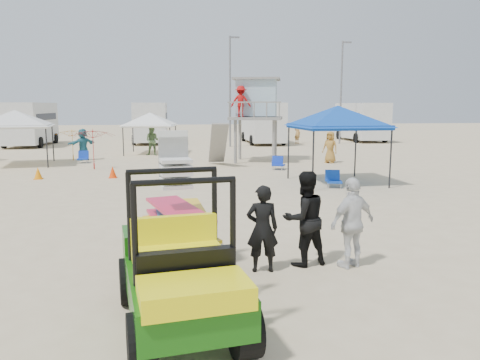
{
  "coord_description": "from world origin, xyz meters",
  "views": [
    {
      "loc": [
        -0.93,
        -7.61,
        3.0
      ],
      "look_at": [
        0.5,
        3.0,
        1.3
      ],
      "focal_mm": 35.0,
      "sensor_mm": 36.0,
      "label": 1
    }
  ],
  "objects": [
    {
      "name": "ground",
      "position": [
        0.0,
        0.0,
        0.0
      ],
      "size": [
        140.0,
        140.0,
        0.0
      ],
      "primitive_type": "plane",
      "color": "beige",
      "rests_on": "ground"
    },
    {
      "name": "utility_cart",
      "position": [
        -0.95,
        -1.56,
        0.98
      ],
      "size": [
        1.78,
        2.94,
        2.1
      ],
      "color": "#14560D",
      "rests_on": "ground"
    },
    {
      "name": "surf_trailer",
      "position": [
        -0.95,
        0.78,
        0.92
      ],
      "size": [
        1.63,
        2.58,
        2.26
      ],
      "color": "black",
      "rests_on": "ground"
    },
    {
      "name": "man_left",
      "position": [
        0.57,
        0.48,
        0.8
      ],
      "size": [
        0.61,
        0.42,
        1.6
      ],
      "primitive_type": "imported",
      "rotation": [
        0.0,
        0.0,
        3.08
      ],
      "color": "black",
      "rests_on": "ground"
    },
    {
      "name": "man_mid",
      "position": [
        1.42,
        0.73,
        0.9
      ],
      "size": [
        1.02,
        0.88,
        1.8
      ],
      "primitive_type": "imported",
      "rotation": [
        0.0,
        0.0,
        3.4
      ],
      "color": "black",
      "rests_on": "ground"
    },
    {
      "name": "man_right",
      "position": [
        2.27,
        0.48,
        0.85
      ],
      "size": [
        1.08,
        0.77,
        1.7
      ],
      "primitive_type": "imported",
      "rotation": [
        0.0,
        0.0,
        3.53
      ],
      "color": "silver",
      "rests_on": "ground"
    },
    {
      "name": "lifeguard_tower",
      "position": [
        3.24,
        17.5,
        3.26
      ],
      "size": [
        3.33,
        3.33,
        4.38
      ],
      "color": "gray",
      "rests_on": "ground"
    },
    {
      "name": "canopy_blue",
      "position": [
        5.22,
        9.88,
        2.87
      ],
      "size": [
        3.32,
        3.32,
        3.42
      ],
      "color": "black",
      "rests_on": "ground"
    },
    {
      "name": "canopy_white_a",
      "position": [
        -9.0,
        17.43,
        2.66
      ],
      "size": [
        3.75,
        3.75,
        3.21
      ],
      "color": "black",
      "rests_on": "ground"
    },
    {
      "name": "canopy_white_c",
      "position": [
        -2.58,
        22.51,
        2.45
      ],
      "size": [
        3.32,
        3.32,
        3.0
      ],
      "color": "black",
      "rests_on": "ground"
    },
    {
      "name": "umbrella_a",
      "position": [
        -4.88,
        15.23,
        0.97
      ],
      "size": [
        2.16,
        2.2,
        1.95
      ],
      "primitive_type": "imported",
      "rotation": [
        0.0,
        0.0,
        0.02
      ],
      "color": "#B01512",
      "rests_on": "ground"
    },
    {
      "name": "umbrella_b",
      "position": [
        -6.67,
        19.25,
        0.87
      ],
      "size": [
        2.15,
        2.18,
        1.75
      ],
      "primitive_type": "imported",
      "rotation": [
        0.0,
        0.0,
        0.13
      ],
      "color": "orange",
      "rests_on": "ground"
    },
    {
      "name": "cone_near",
      "position": [
        -6.67,
        12.49,
        0.25
      ],
      "size": [
        0.34,
        0.34,
        0.5
      ],
      "primitive_type": "cone",
      "color": "orange",
      "rests_on": "ground"
    },
    {
      "name": "cone_far",
      "position": [
        -3.65,
        12.43,
        0.25
      ],
      "size": [
        0.34,
        0.34,
        0.5
      ],
      "primitive_type": "cone",
      "color": "#FF3D08",
      "rests_on": "ground"
    },
    {
      "name": "beach_chair_a",
      "position": [
        -5.92,
        18.11,
        0.31
      ],
      "size": [
        0.55,
        0.58,
        0.64
      ],
      "color": "#1035AE",
      "rests_on": "ground"
    },
    {
      "name": "beach_chair_b",
      "position": [
        4.82,
        8.97,
        0.31
      ],
      "size": [
        0.64,
        0.69,
        0.64
      ],
      "color": "#0F3DAD",
      "rests_on": "ground"
    },
    {
      "name": "beach_chair_c",
      "position": [
        3.83,
        14.12,
        0.31
      ],
      "size": [
        0.71,
        0.78,
        0.64
      ],
      "color": "#102EB0",
      "rests_on": "ground"
    },
    {
      "name": "rv_far_left",
      "position": [
        -12.0,
        29.99,
        1.8
      ],
      "size": [
        2.64,
        6.8,
        3.25
      ],
      "color": "silver",
      "rests_on": "ground"
    },
    {
      "name": "rv_mid_left",
      "position": [
        -3.0,
        31.49,
        1.8
      ],
      "size": [
        2.65,
        6.5,
        3.25
      ],
      "color": "silver",
      "rests_on": "ground"
    },
    {
      "name": "rv_mid_right",
      "position": [
        6.0,
        29.99,
        1.8
      ],
      "size": [
        2.64,
        7.0,
        3.25
      ],
      "color": "silver",
      "rests_on": "ground"
    },
    {
      "name": "rv_far_right",
      "position": [
        15.0,
        31.49,
        1.8
      ],
      "size": [
        2.64,
        6.6,
        3.25
      ],
      "color": "silver",
      "rests_on": "ground"
    },
    {
      "name": "light_pole_left",
      "position": [
        3.0,
        27.0,
        4.0
      ],
      "size": [
        0.14,
        0.14,
        8.0
      ],
      "primitive_type": "cylinder",
      "color": "slate",
      "rests_on": "ground"
    },
    {
      "name": "light_pole_right",
      "position": [
        12.0,
        28.5,
        4.0
      ],
      "size": [
        0.14,
        0.14,
        8.0
      ],
      "primitive_type": "cylinder",
      "color": "slate",
      "rests_on": "ground"
    },
    {
      "name": "distant_beachgoers",
      "position": [
        -0.82,
        20.49,
        0.88
      ],
      "size": [
        15.98,
        13.96,
        1.81
      ],
      "color": "#A3732E",
      "rests_on": "ground"
    }
  ]
}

